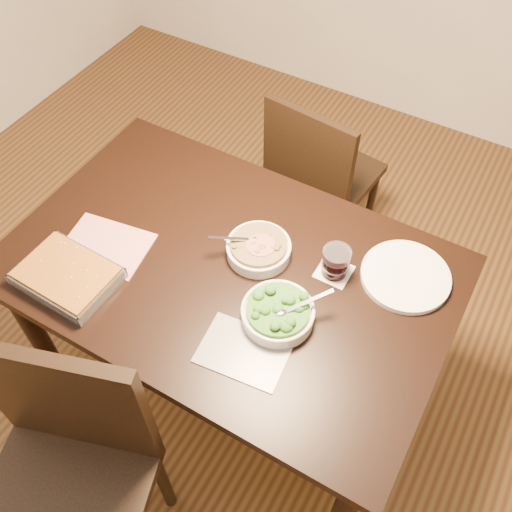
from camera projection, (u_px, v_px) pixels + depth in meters
ground at (235, 374)px, 2.39m from camera, size 4.00×4.00×0.00m
table at (229, 284)px, 1.87m from camera, size 1.40×0.90×0.75m
magazine_a at (106, 246)px, 1.85m from camera, size 0.30×0.24×0.01m
magazine_b at (244, 351)px, 1.61m from camera, size 0.27×0.20×0.00m
coaster at (334, 272)px, 1.78m from camera, size 0.10×0.10×0.00m
stew_bowl at (259, 248)px, 1.81m from camera, size 0.21×0.21×0.08m
broccoli_bowl at (278, 313)px, 1.66m from camera, size 0.22×0.22×0.08m
baking_dish at (68, 276)px, 1.74m from camera, size 0.30×0.22×0.05m
wine_tumbler at (336, 261)px, 1.74m from camera, size 0.09×0.09×0.10m
dinner_plate at (405, 276)px, 1.76m from camera, size 0.28×0.28×0.02m
chair_near at (66, 471)px, 1.60m from camera, size 0.59×0.59×1.00m
chair_far at (318, 173)px, 2.45m from camera, size 0.44×0.44×0.86m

